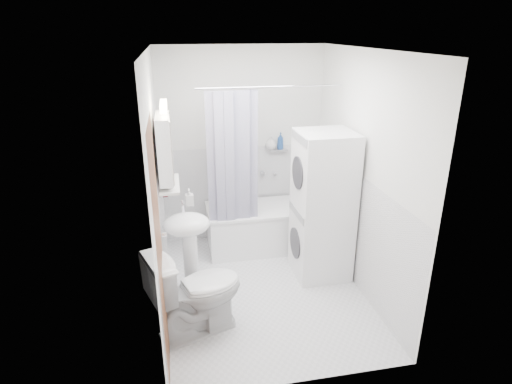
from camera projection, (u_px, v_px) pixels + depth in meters
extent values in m
plane|color=silver|center=(264.00, 288.00, 4.51)|extent=(2.60, 2.60, 0.00)
plane|color=white|center=(242.00, 147.00, 5.27)|extent=(2.00, 0.00, 2.00)
plane|color=white|center=(305.00, 245.00, 2.89)|extent=(2.00, 0.00, 2.00)
plane|color=white|center=(157.00, 189.00, 3.90)|extent=(0.00, 2.60, 2.60)
plane|color=white|center=(362.00, 175.00, 4.26)|extent=(0.00, 2.60, 2.60)
plane|color=white|center=(265.00, 49.00, 3.65)|extent=(2.60, 2.60, 0.00)
plane|color=white|center=(243.00, 192.00, 5.47)|extent=(1.98, 0.00, 1.98)
plane|color=white|center=(164.00, 247.00, 4.12)|extent=(0.00, 2.58, 2.58)
plane|color=white|center=(356.00, 229.00, 4.47)|extent=(0.00, 2.58, 2.58)
plane|color=brown|center=(160.00, 255.00, 3.17)|extent=(0.00, 2.00, 2.00)
cylinder|color=silver|center=(164.00, 235.00, 3.48)|extent=(0.04, 0.04, 0.04)
cube|color=white|center=(264.00, 228.00, 5.30)|extent=(1.37, 0.64, 0.50)
cube|color=white|center=(264.00, 208.00, 5.20)|extent=(1.39, 0.66, 0.03)
cube|color=silver|center=(264.00, 217.00, 5.24)|extent=(1.19, 0.46, 0.20)
cylinder|color=silver|center=(274.00, 173.00, 5.42)|extent=(0.04, 0.12, 0.04)
cylinder|color=silver|center=(270.00, 87.00, 4.42)|extent=(1.57, 0.02, 0.02)
cube|color=#151242|center=(212.00, 160.00, 4.58)|extent=(0.10, 0.02, 1.45)
cube|color=#151242|center=(220.00, 159.00, 4.59)|extent=(0.10, 0.02, 1.45)
cube|color=#151242|center=(229.00, 159.00, 4.61)|extent=(0.10, 0.02, 1.45)
cube|color=#151242|center=(237.00, 158.00, 4.63)|extent=(0.10, 0.02, 1.45)
cube|color=#151242|center=(245.00, 158.00, 4.64)|extent=(0.10, 0.02, 1.45)
cube|color=#151242|center=(253.00, 157.00, 4.66)|extent=(0.10, 0.02, 1.45)
ellipsoid|color=white|center=(186.00, 224.00, 4.00)|extent=(0.44, 0.37, 0.20)
cylinder|color=white|center=(191.00, 268.00, 4.18)|extent=(0.14, 0.14, 0.75)
cylinder|color=silver|center=(183.00, 207.00, 4.09)|extent=(0.03, 0.03, 0.14)
cylinder|color=silver|center=(183.00, 203.00, 4.03)|extent=(0.02, 0.10, 0.02)
cube|color=white|center=(164.00, 148.00, 3.88)|extent=(0.12, 0.50, 0.60)
cube|color=white|center=(172.00, 148.00, 3.89)|extent=(0.01, 0.47, 0.57)
cube|color=#FFEABF|center=(163.00, 106.00, 3.75)|extent=(0.06, 0.45, 0.06)
cube|color=silver|center=(169.00, 184.00, 4.01)|extent=(0.18, 0.54, 0.02)
cube|color=silver|center=(279.00, 150.00, 5.31)|extent=(0.22, 0.06, 0.02)
cube|color=#561216|center=(163.00, 156.00, 4.18)|extent=(0.05, 0.32, 0.75)
cube|color=#561216|center=(163.00, 120.00, 4.06)|extent=(0.03, 0.28, 0.08)
cylinder|color=silver|center=(158.00, 116.00, 4.04)|extent=(0.02, 0.04, 0.02)
cube|color=white|center=(321.00, 240.00, 4.68)|extent=(0.57, 0.57, 0.80)
cylinder|color=#2D2D33|center=(295.00, 243.00, 4.63)|extent=(0.02, 0.34, 0.34)
cube|color=gray|center=(296.00, 213.00, 4.50)|extent=(0.02, 0.51, 0.08)
cube|color=white|center=(325.00, 170.00, 4.39)|extent=(0.57, 0.57, 0.80)
cylinder|color=#2D2D33|center=(298.00, 173.00, 4.34)|extent=(0.02, 0.34, 0.34)
cube|color=gray|center=(299.00, 138.00, 4.21)|extent=(0.02, 0.51, 0.08)
imported|color=white|center=(196.00, 291.00, 3.75)|extent=(0.95, 0.72, 0.82)
imported|color=gray|center=(190.00, 201.00, 4.27)|extent=(0.08, 0.17, 0.08)
imported|color=gray|center=(169.00, 185.00, 3.86)|extent=(0.07, 0.18, 0.07)
imported|color=gray|center=(169.00, 174.00, 4.10)|extent=(0.10, 0.09, 0.10)
imported|color=gray|center=(271.00, 144.00, 5.27)|extent=(0.13, 0.17, 0.13)
imported|color=navy|center=(280.00, 146.00, 5.30)|extent=(0.08, 0.21, 0.08)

